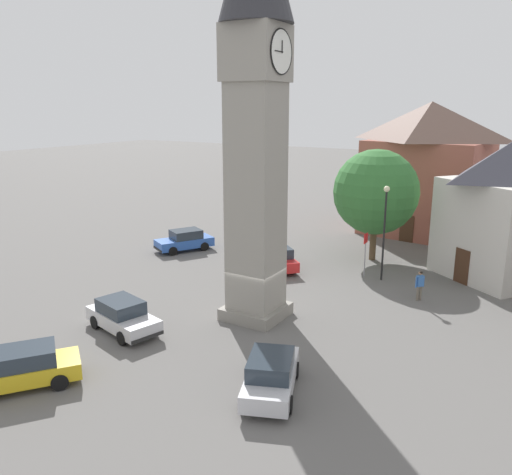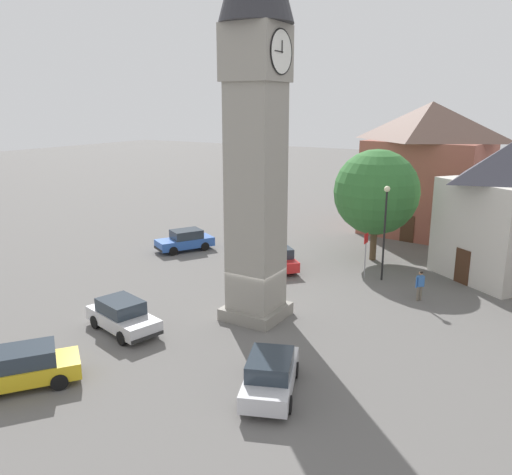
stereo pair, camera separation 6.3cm
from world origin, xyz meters
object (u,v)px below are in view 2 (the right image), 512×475
at_px(clock_tower, 256,75).
at_px(car_red_corner, 123,316).
at_px(car_silver_kerb, 185,240).
at_px(car_black_far, 277,258).
at_px(car_blue_kerb, 271,374).
at_px(building_terrace_right, 428,168).
at_px(road_sign, 366,248).
at_px(tree, 376,192).
at_px(pedestrian, 420,283).
at_px(car_white_side, 24,367).
at_px(lamp_post, 385,219).

relative_size(clock_tower, car_red_corner, 4.52).
distance_m(car_silver_kerb, car_black_far, 7.91).
bearing_deg(clock_tower, car_blue_kerb, 35.42).
bearing_deg(car_red_corner, car_black_far, 172.72).
bearing_deg(building_terrace_right, road_sign, -1.18).
relative_size(car_black_far, building_terrace_right, 0.39).
xyz_separation_m(car_blue_kerb, car_black_far, (-13.31, -7.10, 0.00)).
height_order(car_silver_kerb, building_terrace_right, building_terrace_right).
bearing_deg(tree, clock_tower, -7.71).
bearing_deg(car_black_far, road_sign, 102.95).
distance_m(car_red_corner, pedestrian, 15.69).
height_order(clock_tower, car_white_side, clock_tower).
distance_m(car_red_corner, lamp_post, 16.08).
xyz_separation_m(clock_tower, pedestrian, (-6.53, 6.46, -10.68)).
bearing_deg(lamp_post, tree, -153.94).
relative_size(car_blue_kerb, pedestrian, 2.64).
bearing_deg(pedestrian, road_sign, -119.46).
relative_size(clock_tower, tree, 2.64).
bearing_deg(car_white_side, car_black_far, 176.34).
bearing_deg(car_red_corner, car_blue_kerb, 82.47).
relative_size(car_black_far, pedestrian, 2.48).
relative_size(building_terrace_right, lamp_post, 1.84).
bearing_deg(tree, car_blue_kerb, 7.45).
relative_size(car_blue_kerb, building_terrace_right, 0.42).
distance_m(car_silver_kerb, pedestrian, 17.36).
xyz_separation_m(car_red_corner, pedestrian, (-11.23, 10.96, 0.25)).
height_order(clock_tower, road_sign, clock_tower).
distance_m(car_blue_kerb, building_terrace_right, 28.33).
distance_m(building_terrace_right, lamp_post, 13.35).
bearing_deg(car_silver_kerb, car_black_far, 86.82).
relative_size(building_terrace_right, road_sign, 3.80).
distance_m(clock_tower, road_sign, 13.37).
relative_size(pedestrian, road_sign, 0.60).
relative_size(car_silver_kerb, building_terrace_right, 0.42).
relative_size(car_red_corner, car_white_side, 1.02).
relative_size(car_black_far, road_sign, 1.50).
height_order(car_silver_kerb, pedestrian, pedestrian).
xyz_separation_m(pedestrian, tree, (-6.20, -4.74, 3.70)).
relative_size(pedestrian, building_terrace_right, 0.16).
relative_size(car_silver_kerb, road_sign, 1.58).
height_order(car_red_corner, car_white_side, same).
relative_size(car_blue_kerb, car_red_corner, 1.01).
xyz_separation_m(car_white_side, tree, (-22.97, 5.80, 3.95)).
bearing_deg(pedestrian, building_terrace_right, -166.86).
xyz_separation_m(clock_tower, building_terrace_right, (-22.07, 2.83, -6.26)).
relative_size(car_silver_kerb, lamp_post, 0.77).
height_order(car_black_far, road_sign, road_sign).
relative_size(car_red_corner, road_sign, 1.58).
relative_size(car_red_corner, pedestrian, 2.61).
distance_m(car_silver_kerb, car_white_side, 19.36).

